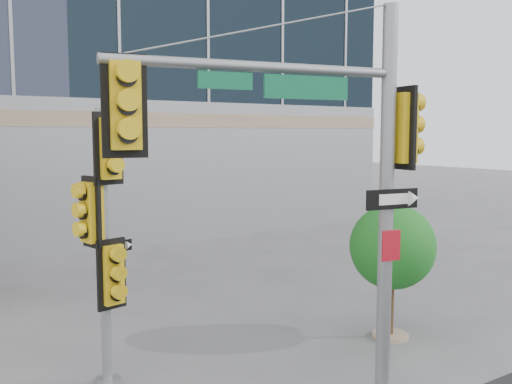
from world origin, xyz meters
TOP-DOWN VIEW (x-y plane):
  - ground at (0.00, 0.00)m, footprint 120.00×120.00m
  - main_signal_pole at (-0.29, -1.15)m, footprint 5.21×1.32m
  - secondary_signal_pole at (-2.96, 1.74)m, footprint 0.94×0.68m
  - street_tree at (3.34, 0.70)m, footprint 1.98×1.93m

SIDE VIEW (x-z plane):
  - ground at x=0.00m, z-range 0.00..0.00m
  - street_tree at x=3.34m, z-range 0.49..3.57m
  - secondary_signal_pole at x=-2.96m, z-range 0.45..5.55m
  - main_signal_pole at x=-0.29m, z-range 0.81..7.58m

